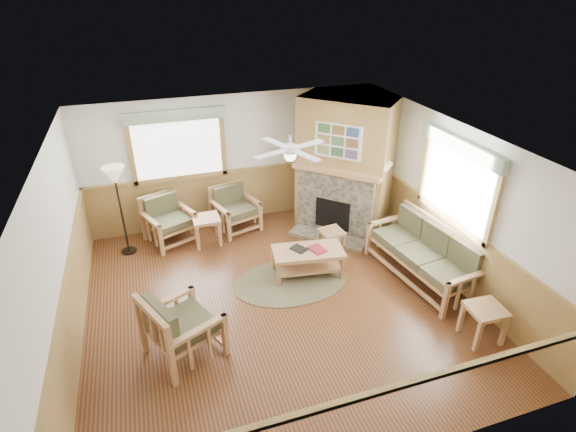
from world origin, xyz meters
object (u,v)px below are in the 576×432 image
object	(u,v)px
sofa	(422,254)
end_table_chairs	(207,230)
footstool	(331,239)
armchair_left	(183,325)
end_table_sofa	(483,323)
coffee_table	(308,262)
floor_lamp_right	(378,202)
armchair_back_left	(169,220)
armchair_back_right	(236,209)
floor_lamp_left	(121,211)

from	to	relation	value
sofa	end_table_chairs	bearing A→B (deg)	-132.13
sofa	footstool	size ratio (longest dim) A/B	4.98
sofa	armchair_left	distance (m)	4.16
end_table_chairs	end_table_sofa	bearing A→B (deg)	-49.42
coffee_table	end_table_chairs	distance (m)	2.20
coffee_table	floor_lamp_right	distance (m)	1.96
armchair_back_left	floor_lamp_right	distance (m)	4.12
sofa	floor_lamp_right	size ratio (longest dim) A/B	1.29
coffee_table	footstool	bearing A→B (deg)	50.99
sofa	armchair_back_left	bearing A→B (deg)	-130.58
armchair_left	end_table_sofa	distance (m)	4.27
armchair_left	end_table_chairs	xyz separation A→B (m)	(0.78, 2.83, -0.21)
armchair_back_right	coffee_table	distance (m)	2.17
armchair_left	floor_lamp_left	world-z (taller)	floor_lamp_left
sofa	armchair_left	world-z (taller)	armchair_left
armchair_left	floor_lamp_left	size ratio (longest dim) A/B	0.57
coffee_table	end_table_chairs	world-z (taller)	end_table_chairs
armchair_back_right	floor_lamp_right	distance (m)	2.89
armchair_left	coffee_table	size ratio (longest dim) A/B	0.82
sofa	armchair_back_right	size ratio (longest dim) A/B	2.32
armchair_back_left	footstool	size ratio (longest dim) A/B	2.20
sofa	end_table_sofa	size ratio (longest dim) A/B	3.74
coffee_table	sofa	bearing A→B (deg)	-13.09
armchair_left	armchair_back_left	bearing A→B (deg)	-26.16
end_table_sofa	end_table_chairs	bearing A→B (deg)	130.58
armchair_left	footstool	world-z (taller)	armchair_left
sofa	armchair_left	bearing A→B (deg)	-90.33
floor_lamp_right	coffee_table	bearing A→B (deg)	-157.07
armchair_back_left	coffee_table	size ratio (longest dim) A/B	0.76
armchair_back_left	end_table_chairs	xyz separation A→B (m)	(0.68, -0.31, -0.18)
end_table_sofa	floor_lamp_right	xyz separation A→B (m)	(-0.09, 3.04, 0.53)
sofa	end_table_chairs	world-z (taller)	sofa
floor_lamp_left	floor_lamp_right	bearing A→B (deg)	-12.12
floor_lamp_left	floor_lamp_right	size ratio (longest dim) A/B	1.09
coffee_table	armchair_left	bearing A→B (deg)	-143.24
armchair_back_right	footstool	bearing A→B (deg)	-55.93
coffee_table	end_table_chairs	bearing A→B (deg)	142.18
armchair_left	floor_lamp_right	size ratio (longest dim) A/B	0.62
floor_lamp_right	armchair_left	bearing A→B (deg)	-153.94
armchair_back_right	end_table_sofa	size ratio (longest dim) A/B	1.61
armchair_back_right	end_table_sofa	xyz separation A→B (m)	(2.67, -4.30, -0.17)
end_table_chairs	armchair_left	bearing A→B (deg)	-105.49
armchair_left	footstool	distance (m)	3.62
armchair_back_left	floor_lamp_left	distance (m)	0.93
armchair_back_right	coffee_table	size ratio (longest dim) A/B	0.74
footstool	armchair_left	bearing A→B (deg)	-147.74
armchair_left	coffee_table	world-z (taller)	armchair_left
armchair_back_left	armchair_left	xyz separation A→B (m)	(-0.10, -3.14, 0.04)
armchair_back_right	armchair_left	xyz separation A→B (m)	(-1.45, -3.22, 0.05)
armchair_left	end_table_sofa	size ratio (longest dim) A/B	1.78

